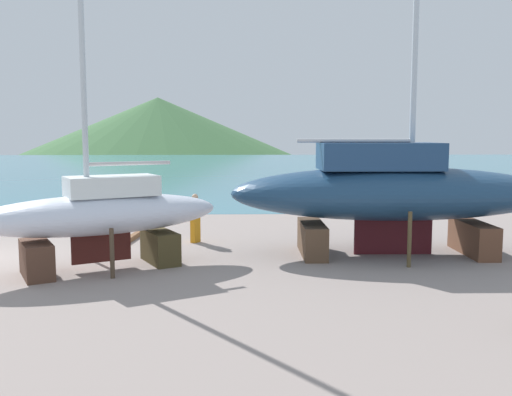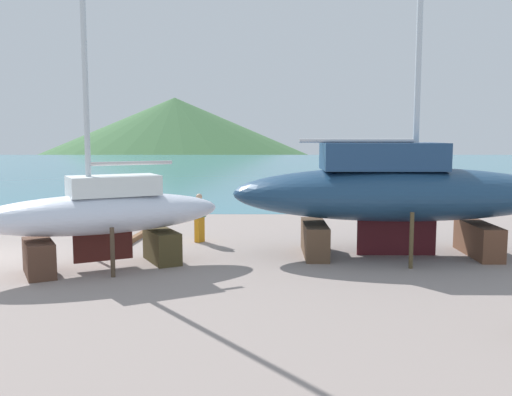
{
  "view_description": "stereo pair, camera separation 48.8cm",
  "coord_description": "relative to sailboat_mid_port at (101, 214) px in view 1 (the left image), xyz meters",
  "views": [
    {
      "loc": [
        8.14,
        -16.7,
        3.75
      ],
      "look_at": [
        8.67,
        -0.43,
        1.91
      ],
      "focal_mm": 38.81,
      "sensor_mm": 36.0,
      "label": 1
    },
    {
      "loc": [
        8.63,
        -16.71,
        3.75
      ],
      "look_at": [
        8.67,
        -0.43,
        1.91
      ],
      "focal_mm": 38.81,
      "sensor_mm": 36.0,
      "label": 2
    }
  ],
  "objects": [
    {
      "name": "timber_long_aft",
      "position": [
        -0.01,
        4.38,
        -1.48
      ],
      "size": [
        0.42,
        2.29,
        0.17
      ],
      "primitive_type": "cube",
      "rotation": [
        0.0,
        0.0,
        1.47
      ],
      "color": "brown",
      "rests_on": "ground"
    },
    {
      "name": "sea_water",
      "position": [
        -4.32,
        51.67,
        -1.57
      ],
      "size": [
        174.33,
        81.75,
        0.01
      ],
      "primitive_type": "cube",
      "color": "teal",
      "rests_on": "ground"
    },
    {
      "name": "worker",
      "position": [
        2.31,
        3.87,
        -0.67
      ],
      "size": [
        0.44,
        0.5,
        1.72
      ],
      "rotation": [
        0.0,
        0.0,
        2.57
      ],
      "color": "orange",
      "rests_on": "ground"
    },
    {
      "name": "sailboat_mid_port",
      "position": [
        0.0,
        0.0,
        0.0
      ],
      "size": [
        7.06,
        5.0,
        11.79
      ],
      "rotation": [
        0.0,
        0.0,
        3.62
      ],
      "color": "#513426",
      "rests_on": "ground"
    },
    {
      "name": "headland_hill",
      "position": [
        -17.99,
        137.86,
        -1.57
      ],
      "size": [
        132.34,
        132.34,
        28.13
      ],
      "primitive_type": "cone",
      "color": "#41703F",
      "rests_on": "ground"
    },
    {
      "name": "sailboat_large_starboard",
      "position": [
        8.69,
        1.7,
        0.43
      ],
      "size": [
        10.32,
        3.63,
        14.08
      ],
      "rotation": [
        0.0,
        0.0,
        -0.01
      ],
      "color": "brown",
      "rests_on": "ground"
    }
  ]
}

